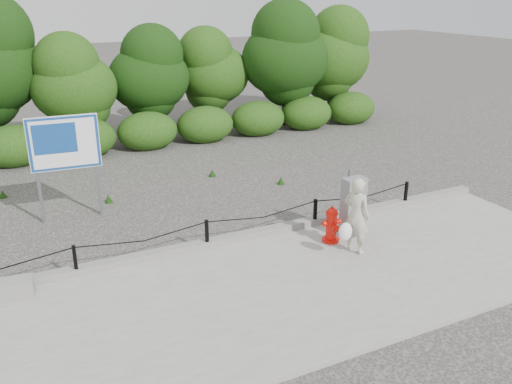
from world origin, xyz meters
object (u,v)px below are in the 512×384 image
object	(u,v)px
utility_cabinet	(353,207)
advertising_sign	(64,148)
concrete_block	(2,290)
fire_hydrant	(332,225)
pedestrian	(356,216)

from	to	relation	value
utility_cabinet	advertising_sign	bearing A→B (deg)	139.82
concrete_block	utility_cabinet	size ratio (longest dim) A/B	0.72
fire_hydrant	advertising_sign	size ratio (longest dim) A/B	0.32
pedestrian	utility_cabinet	size ratio (longest dim) A/B	1.10
concrete_block	advertising_sign	world-z (taller)	advertising_sign
utility_cabinet	advertising_sign	distance (m)	6.28
pedestrian	advertising_sign	world-z (taller)	advertising_sign
pedestrian	advertising_sign	xyz separation A→B (m)	(-4.64, 4.26, 0.85)
pedestrian	advertising_sign	distance (m)	6.36
concrete_block	utility_cabinet	distance (m)	6.67
fire_hydrant	pedestrian	world-z (taller)	pedestrian
fire_hydrant	utility_cabinet	bearing A→B (deg)	11.98
pedestrian	advertising_sign	size ratio (longest dim) A/B	0.64
concrete_block	utility_cabinet	world-z (taller)	utility_cabinet
fire_hydrant	utility_cabinet	size ratio (longest dim) A/B	0.55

